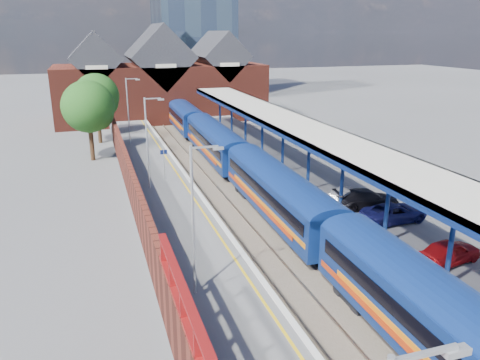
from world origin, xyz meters
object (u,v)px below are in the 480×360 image
object	(u,v)px
train	(242,161)
platform_sign	(164,159)
lamp_post_b	(196,212)
parked_car_dark	(366,199)
lamp_post_c	(149,138)
lamp_post_d	(129,107)
parked_car_blue	(394,213)
parked_car_red	(449,252)
parked_car_silver	(351,196)

from	to	relation	value
train	platform_sign	xyz separation A→B (m)	(-6.49, 0.40, 0.57)
lamp_post_b	parked_car_dark	xyz separation A→B (m)	(13.48, 7.22, -3.34)
train	lamp_post_c	world-z (taller)	lamp_post_c
lamp_post_d	parked_car_blue	size ratio (longest dim) A/B	1.63
parked_car_red	parked_car_blue	bearing A→B (deg)	-18.46
platform_sign	parked_car_silver	bearing A→B (deg)	-41.17
lamp_post_b	parked_car_blue	distance (m)	14.95
platform_sign	parked_car_red	size ratio (longest dim) A/B	0.67
platform_sign	lamp_post_d	bearing A→B (deg)	95.56
lamp_post_d	parked_car_silver	bearing A→B (deg)	-61.94
lamp_post_d	train	bearing A→B (deg)	-61.39
platform_sign	parked_car_blue	xyz separation A→B (m)	(12.46, -13.45, -1.09)
parked_car_dark	parked_car_blue	world-z (taller)	parked_car_dark
parked_car_silver	parked_car_blue	world-z (taller)	parked_car_silver
platform_sign	parked_car_blue	bearing A→B (deg)	-47.18
train	lamp_post_b	world-z (taller)	lamp_post_b
parked_car_red	parked_car_dark	distance (m)	8.37
parked_car_dark	lamp_post_d	bearing A→B (deg)	37.86
train	lamp_post_c	bearing A→B (deg)	-168.49
lamp_post_c	train	bearing A→B (deg)	11.51
lamp_post_c	parked_car_dark	distance (m)	16.43
lamp_post_d	platform_sign	size ratio (longest dim) A/B	2.80
train	parked_car_blue	xyz separation A→B (m)	(5.97, -13.05, -0.53)
parked_car_dark	parked_car_red	bearing A→B (deg)	-173.15
parked_car_blue	parked_car_dark	bearing A→B (deg)	4.56
lamp_post_c	parked_car_blue	world-z (taller)	lamp_post_c
lamp_post_b	parked_car_red	xyz separation A→B (m)	(13.12, -1.14, -3.36)
lamp_post_b	parked_car_silver	size ratio (longest dim) A/B	1.85
lamp_post_b	parked_car_red	bearing A→B (deg)	-4.96
parked_car_red	parked_car_blue	world-z (taller)	parked_car_red
parked_car_silver	parked_car_dark	xyz separation A→B (m)	(0.70, -0.79, 0.03)
lamp_post_c	parked_car_dark	size ratio (longest dim) A/B	1.55
lamp_post_d	parked_car_blue	distance (m)	30.92
platform_sign	parked_car_silver	world-z (taller)	platform_sign
parked_car_silver	parked_car_blue	bearing A→B (deg)	-175.50
platform_sign	parked_car_dark	world-z (taller)	platform_sign
lamp_post_c	lamp_post_b	bearing A→B (deg)	-90.00
lamp_post_b	lamp_post_c	xyz separation A→B (m)	(0.00, 16.00, 0.00)
lamp_post_c	parked_car_red	bearing A→B (deg)	-52.56
lamp_post_b	platform_sign	bearing A→B (deg)	85.67
train	parked_car_red	size ratio (longest dim) A/B	17.69
parked_car_red	parked_car_blue	size ratio (longest dim) A/B	0.87
lamp_post_c	parked_car_blue	xyz separation A→B (m)	(13.83, -11.45, -3.40)
train	parked_car_dark	distance (m)	11.82
train	parked_car_dark	size ratio (longest dim) A/B	14.63
train	lamp_post_d	distance (m)	16.65
lamp_post_b	parked_car_blue	size ratio (longest dim) A/B	1.63
lamp_post_c	parked_car_silver	size ratio (longest dim) A/B	1.85
parked_car_dark	lamp_post_b	bearing A→B (deg)	127.48
lamp_post_b	platform_sign	world-z (taller)	lamp_post_b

